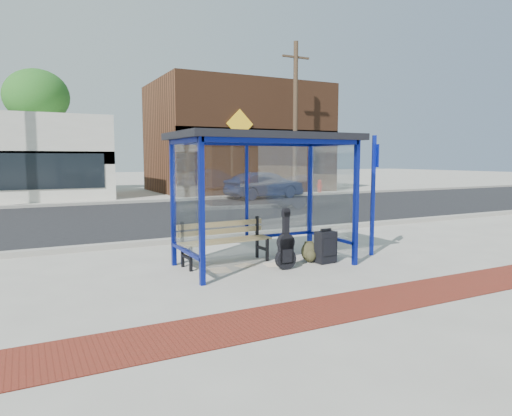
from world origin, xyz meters
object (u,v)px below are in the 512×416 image
suitcase (326,247)px  fire_hydrant (320,186)px  bench (225,239)px  guitar_bag (286,248)px  backpack (310,252)px  parked_car (264,185)px

suitcase → fire_hydrant: size_ratio=0.83×
bench → suitcase: bearing=-29.5°
guitar_bag → fire_hydrant: guitar_bag is taller
guitar_bag → fire_hydrant: bearing=53.2°
bench → fire_hydrant: bench is taller
bench → backpack: 1.65m
guitar_bag → backpack: 0.78m
bench → guitar_bag: 1.22m
parked_car → guitar_bag: bearing=145.6°
guitar_bag → parked_car: size_ratio=0.26×
suitcase → parked_car: parked_car is taller
backpack → parked_car: bearing=87.7°
parked_car → fire_hydrant: parked_car is taller
suitcase → parked_car: bearing=62.3°
backpack → parked_car: (5.78, 12.65, 0.46)m
parked_car → suitcase: bearing=148.8°
guitar_bag → suitcase: bearing=5.2°
guitar_bag → parked_car: (6.48, 12.93, 0.27)m
suitcase → backpack: size_ratio=1.66×
guitar_bag → backpack: bearing=21.4°
bench → suitcase: size_ratio=2.73×
backpack → fire_hydrant: 17.31m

